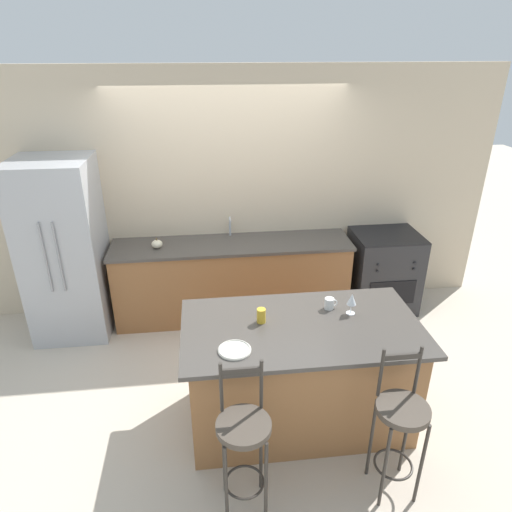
{
  "coord_description": "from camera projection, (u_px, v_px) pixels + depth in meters",
  "views": [
    {
      "loc": [
        -0.27,
        -4.21,
        2.89
      ],
      "look_at": [
        0.17,
        -0.5,
        1.13
      ],
      "focal_mm": 32.0,
      "sensor_mm": 36.0,
      "label": 1
    }
  ],
  "objects": [
    {
      "name": "ground_plane",
      "position": [
        236.0,
        330.0,
        5.05
      ],
      "size": [
        18.0,
        18.0,
        0.0
      ],
      "primitive_type": "plane",
      "color": "beige"
    },
    {
      "name": "pumpkin_decoration",
      "position": [
        157.0,
        244.0,
        4.83
      ],
      "size": [
        0.11,
        0.11,
        0.11
      ],
      "color": "beige",
      "rests_on": "back_counter"
    },
    {
      "name": "tumbler_cup",
      "position": [
        261.0,
        316.0,
        3.5
      ],
      "size": [
        0.07,
        0.07,
        0.12
      ],
      "color": "gold",
      "rests_on": "kitchen_island"
    },
    {
      "name": "oven_range",
      "position": [
        383.0,
        271.0,
        5.33
      ],
      "size": [
        0.74,
        0.66,
        0.92
      ],
      "color": "#28282B",
      "rests_on": "ground_plane"
    },
    {
      "name": "sink_faucet",
      "position": [
        230.0,
        224.0,
        5.1
      ],
      "size": [
        0.02,
        0.13,
        0.22
      ],
      "color": "#ADAFB5",
      "rests_on": "back_counter"
    },
    {
      "name": "coffee_mug",
      "position": [
        330.0,
        303.0,
        3.68
      ],
      "size": [
        0.11,
        0.08,
        0.09
      ],
      "color": "white",
      "rests_on": "kitchen_island"
    },
    {
      "name": "back_counter",
      "position": [
        232.0,
        278.0,
        5.18
      ],
      "size": [
        2.62,
        0.64,
        0.9
      ],
      "color": "#936038",
      "rests_on": "ground_plane"
    },
    {
      "name": "refrigerator",
      "position": [
        65.0,
        250.0,
        4.7
      ],
      "size": [
        0.76,
        0.79,
        1.89
      ],
      "color": "#ADAFB5",
      "rests_on": "ground_plane"
    },
    {
      "name": "bar_stool_near",
      "position": [
        244.0,
        439.0,
        2.89
      ],
      "size": [
        0.35,
        0.35,
        1.12
      ],
      "color": "#332D28",
      "rests_on": "ground_plane"
    },
    {
      "name": "dinner_plate",
      "position": [
        235.0,
        350.0,
        3.19
      ],
      "size": [
        0.24,
        0.24,
        0.02
      ],
      "color": "beige",
      "rests_on": "kitchen_island"
    },
    {
      "name": "wine_glass",
      "position": [
        352.0,
        300.0,
        3.58
      ],
      "size": [
        0.07,
        0.07,
        0.18
      ],
      "color": "white",
      "rests_on": "kitchen_island"
    },
    {
      "name": "wall_back",
      "position": [
        229.0,
        194.0,
        5.07
      ],
      "size": [
        6.0,
        0.07,
        2.7
      ],
      "color": "beige",
      "rests_on": "ground_plane"
    },
    {
      "name": "bar_stool_far",
      "position": [
        400.0,
        423.0,
        3.02
      ],
      "size": [
        0.35,
        0.35,
        1.12
      ],
      "color": "#332D28",
      "rests_on": "ground_plane"
    },
    {
      "name": "kitchen_island",
      "position": [
        300.0,
        373.0,
        3.67
      ],
      "size": [
        1.84,
        0.99,
        0.93
      ],
      "color": "#936038",
      "rests_on": "ground_plane"
    }
  ]
}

